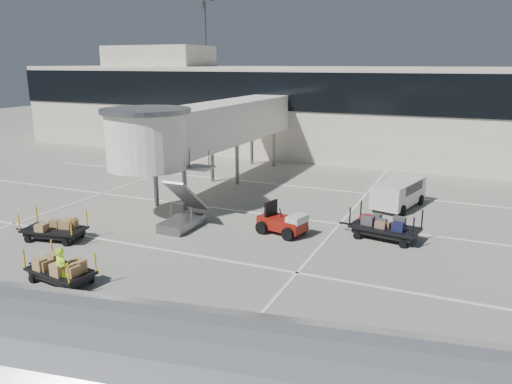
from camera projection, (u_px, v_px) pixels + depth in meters
ground at (147, 267)px, 21.02m from camera, size 140.00×140.00×0.00m
lane_markings at (231, 208)px, 29.55m from camera, size 40.00×30.00×0.02m
terminal at (332, 110)px, 46.66m from camera, size 64.00×12.11×15.20m
jet_bridge at (205, 128)px, 32.36m from camera, size 5.70×20.40×6.03m
baggage_tug at (283, 223)px, 24.99m from camera, size 2.64×2.04×1.59m
suitcase_cart at (385, 228)px, 24.25m from camera, size 4.06×2.10×1.56m
box_cart_near at (60, 271)px, 19.33m from camera, size 3.48×1.79×1.34m
box_cart_far at (55, 229)px, 24.18m from camera, size 3.68×1.95×1.41m
ground_worker at (61, 269)px, 18.75m from camera, size 0.67×0.50×1.68m
minivan at (399, 191)px, 29.59m from camera, size 2.71×4.57×1.62m
belt_loader at (147, 145)px, 47.87m from camera, size 4.21×2.48×1.91m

